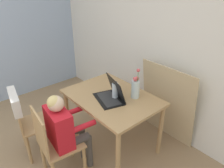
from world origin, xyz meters
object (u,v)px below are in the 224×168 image
Objects in this scene: chair_occupied at (55,144)px; person_seated at (64,127)px; flower_vase at (136,88)px; water_bottle at (115,90)px; laptop at (112,94)px; chair_spare at (24,114)px.

chair_occupied is 0.20m from person_seated.
water_bottle is (-0.14, -0.18, -0.03)m from flower_vase.
laptop is 0.28m from flower_vase.
person_seated is 2.31× the size of laptop.
flower_vase is at bearing 74.01° from laptop.
flower_vase reaches higher than person_seated.
chair_spare is 2.02× the size of laptop.
flower_vase is at bearing -97.01° from person_seated.
laptop is at bearing -88.61° from chair_occupied.
person_seated is at bearing -147.55° from chair_spare.
chair_spare is 2.40× the size of flower_vase.
laptop reaches higher than chair_spare.
chair_occupied is 1.05m from flower_vase.
chair_spare is at bearing 16.28° from chair_occupied.
person_seated is 0.63m from laptop.
laptop reaches higher than chair_occupied.
flower_vase is at bearing -96.15° from chair_occupied.
laptop is at bearing -122.88° from flower_vase.
chair_occupied is 2.37× the size of flower_vase.
chair_spare is 4.26× the size of water_bottle.
flower_vase reaches higher than water_bottle.
person_seated reaches higher than chair_spare.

